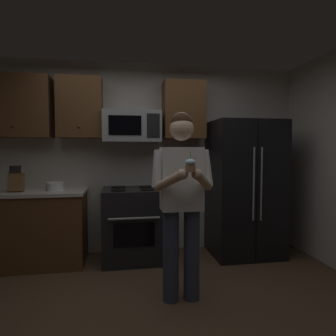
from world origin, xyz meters
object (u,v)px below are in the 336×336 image
at_px(microwave, 132,127).
at_px(knife_block, 16,182).
at_px(refrigerator, 245,188).
at_px(oven_range, 133,224).
at_px(bowl_large_white, 55,186).
at_px(cupcake, 190,165).
at_px(person, 182,195).

distance_m(microwave, knife_block, 1.54).
bearing_deg(refrigerator, oven_range, 178.50).
xyz_separation_m(oven_range, refrigerator, (1.50, -0.04, 0.44)).
relative_size(bowl_large_white, cupcake, 1.23).
bearing_deg(refrigerator, knife_block, 179.81).
bearing_deg(person, cupcake, -90.00).
relative_size(oven_range, cupcake, 5.36).
distance_m(oven_range, microwave, 1.26).
xyz_separation_m(oven_range, bowl_large_white, (-0.95, 0.04, 0.51)).
relative_size(microwave, cupcake, 4.26).
relative_size(microwave, person, 0.42).
bearing_deg(person, bowl_large_white, 139.77).
bearing_deg(person, knife_block, 148.79).
height_order(refrigerator, knife_block, refrigerator).
bearing_deg(microwave, bowl_large_white, -175.00).
relative_size(refrigerator, knife_block, 5.63).
distance_m(refrigerator, cupcake, 1.82).
relative_size(refrigerator, cupcake, 10.35).
bearing_deg(bowl_large_white, microwave, 5.00).
distance_m(knife_block, person, 2.08).
distance_m(refrigerator, person, 1.53).
xyz_separation_m(microwave, bowl_large_white, (-0.95, -0.08, -0.75)).
bearing_deg(cupcake, person, 90.00).
distance_m(oven_range, cupcake, 1.71).
bearing_deg(microwave, oven_range, -90.02).
relative_size(microwave, refrigerator, 0.41).
xyz_separation_m(bowl_large_white, cupcake, (1.35, -1.47, 0.32)).
relative_size(microwave, knife_block, 2.31).
relative_size(knife_block, cupcake, 1.84).
height_order(microwave, cupcake, microwave).
height_order(bowl_large_white, cupcake, cupcake).
relative_size(refrigerator, bowl_large_white, 8.41).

